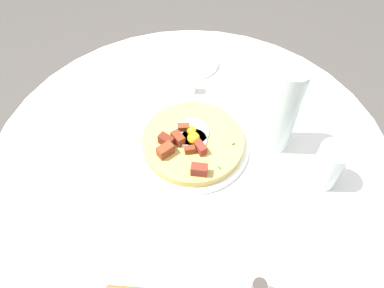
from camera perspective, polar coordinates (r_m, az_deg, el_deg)
ground_plane at (r=1.55m, az=-0.09°, el=-17.42°), size 6.00×6.00×0.00m
dining_table at (r=1.04m, az=-0.13°, el=-6.86°), size 1.02×1.02×0.74m
pizza_plate at (r=0.89m, az=0.15°, el=-0.20°), size 0.28×0.28×0.01m
breakfast_pizza at (r=0.87m, az=0.01°, el=0.46°), size 0.26×0.26×0.05m
bread_plate at (r=1.12m, az=0.08°, el=13.20°), size 0.16×0.16×0.01m
napkin at (r=1.04m, az=11.26°, el=8.05°), size 0.19×0.16×0.00m
fork at (r=1.02m, az=11.50°, el=7.51°), size 0.18×0.04×0.00m
knife at (r=1.05m, az=11.11°, el=8.92°), size 0.18×0.04×0.00m
water_glass at (r=0.85m, az=21.29°, el=-3.29°), size 0.07×0.07×0.12m
water_bottle at (r=0.84m, az=14.60°, el=5.33°), size 0.07×0.07×0.24m
salt_shaker at (r=1.01m, az=-0.13°, el=9.70°), size 0.03×0.03×0.06m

